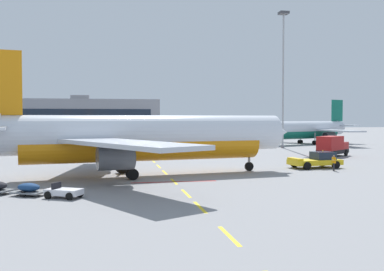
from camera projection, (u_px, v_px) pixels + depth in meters
The scene contains 11 objects.
ground at pixel (311, 160), 63.93m from camera, with size 400.00×400.00×0.00m, color gray.
apron_paint_markings at pixel (157, 164), 58.10m from camera, with size 8.00×95.11×0.01m.
airliner_foreground at pixel (140, 137), 46.56m from camera, with size 34.74×34.13×12.20m.
pushback_tug at pixel (317, 160), 54.03m from camera, with size 6.31×3.78×2.08m.
airliner_mid_left at pixel (304, 130), 101.49m from camera, with size 28.04×26.78×10.16m.
fuel_service_truck at pixel (79, 147), 66.96m from camera, with size 7.10×2.93×3.14m.
ground_power_truck at pixel (332, 146), 69.76m from camera, with size 6.92×6.31×3.14m.
baggage_train at pixel (29, 189), 34.69m from camera, with size 8.28×5.34×1.14m.
ground_crew_worker at pixel (334, 162), 50.99m from camera, with size 0.30×0.70×1.76m.
apron_light_mast_far at pixel (283, 64), 89.03m from camera, with size 1.80×1.80×26.59m.
terminal_satellite at pixel (46, 118), 152.46m from camera, with size 73.72×24.23×13.51m.
Camera 1 is at (12.09, -19.71, 5.96)m, focal length 42.66 mm.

